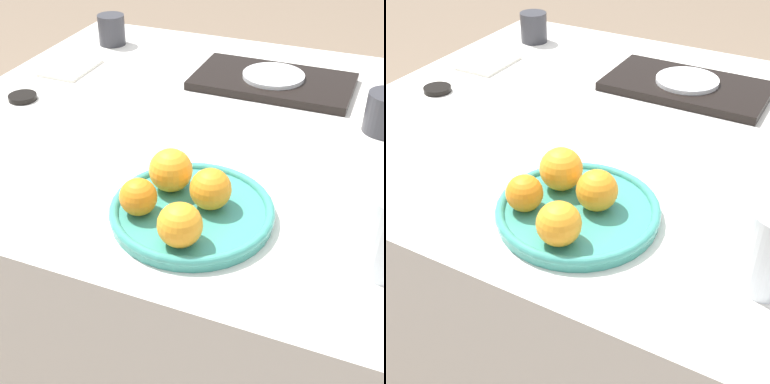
% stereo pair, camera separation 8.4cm
% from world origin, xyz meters
% --- Properties ---
extents(ground_plane, '(12.00, 12.00, 0.00)m').
position_xyz_m(ground_plane, '(0.00, 0.00, 0.00)').
color(ground_plane, '#7A6651').
extents(table, '(1.12, 1.04, 0.72)m').
position_xyz_m(table, '(0.00, 0.00, 0.36)').
color(table, silver).
rests_on(table, ground_plane).
extents(fruit_platter, '(0.27, 0.27, 0.03)m').
position_xyz_m(fruit_platter, '(0.10, -0.33, 0.73)').
color(fruit_platter, teal).
rests_on(fruit_platter, table).
extents(orange_0, '(0.07, 0.07, 0.07)m').
position_xyz_m(orange_0, '(0.13, -0.31, 0.77)').
color(orange_0, orange).
rests_on(orange_0, fruit_platter).
extents(orange_1, '(0.07, 0.07, 0.07)m').
position_xyz_m(orange_1, '(0.12, -0.41, 0.77)').
color(orange_1, orange).
rests_on(orange_1, fruit_platter).
extents(orange_2, '(0.06, 0.06, 0.06)m').
position_xyz_m(orange_2, '(0.03, -0.37, 0.76)').
color(orange_2, orange).
rests_on(orange_2, fruit_platter).
extents(orange_3, '(0.07, 0.07, 0.07)m').
position_xyz_m(orange_3, '(0.05, -0.29, 0.77)').
color(orange_3, orange).
rests_on(orange_3, fruit_platter).
extents(serving_tray, '(0.38, 0.21, 0.02)m').
position_xyz_m(serving_tray, '(0.09, 0.23, 0.73)').
color(serving_tray, black).
rests_on(serving_tray, table).
extents(side_plate, '(0.15, 0.15, 0.01)m').
position_xyz_m(side_plate, '(0.09, 0.23, 0.74)').
color(side_plate, white).
rests_on(side_plate, serving_tray).
extents(cup_0, '(0.08, 0.08, 0.08)m').
position_xyz_m(cup_0, '(-0.41, 0.34, 0.76)').
color(cup_0, '#333338').
rests_on(cup_0, table).
extents(napkin, '(0.11, 0.15, 0.01)m').
position_xyz_m(napkin, '(-0.42, 0.14, 0.72)').
color(napkin, silver).
rests_on(napkin, table).
extents(soy_dish, '(0.07, 0.07, 0.01)m').
position_xyz_m(soy_dish, '(-0.43, -0.06, 0.72)').
color(soy_dish, black).
rests_on(soy_dish, table).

